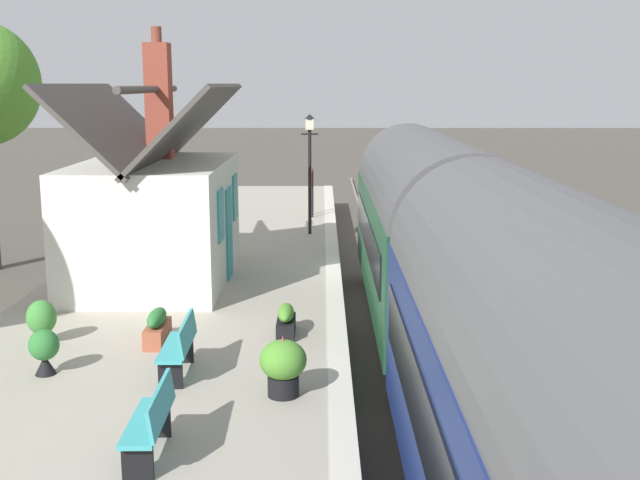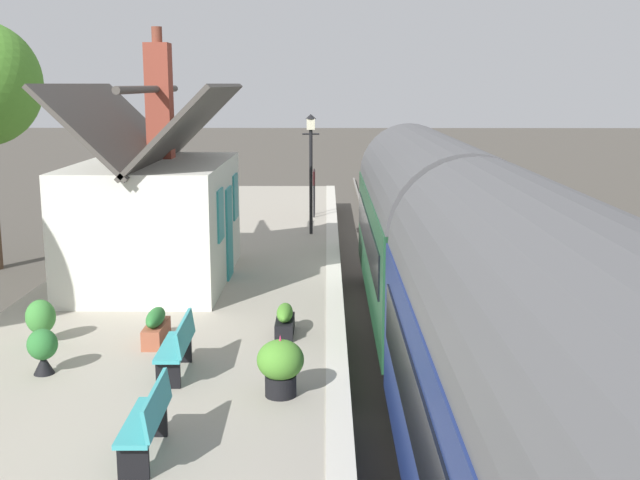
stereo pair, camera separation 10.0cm
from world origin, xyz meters
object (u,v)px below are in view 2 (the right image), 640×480
(planter_bench_left, at_px, (43,349))
(planter_by_door, at_px, (285,320))
(bench_platform_end, at_px, (178,345))
(lamp_post_platform, at_px, (311,151))
(station_sign_board, at_px, (314,181))
(bench_by_lamp, at_px, (148,420))
(planter_corner_building, at_px, (280,365))
(planter_edge_far, at_px, (41,322))
(train, at_px, (467,285))
(planter_under_sign, at_px, (156,327))
(station_building, at_px, (156,214))

(planter_bench_left, bearing_deg, planter_by_door, -61.40)
(bench_platform_end, height_order, planter_by_door, bench_platform_end)
(lamp_post_platform, height_order, station_sign_board, lamp_post_platform)
(bench_by_lamp, xyz_separation_m, planter_corner_building, (1.92, -1.48, -0.00))
(planter_edge_far, xyz_separation_m, station_sign_board, (13.55, -4.53, 0.81))
(bench_platform_end, distance_m, planter_corner_building, 1.83)
(planter_edge_far, bearing_deg, lamp_post_platform, -23.64)
(planter_edge_far, distance_m, lamp_post_platform, 11.40)
(train, distance_m, planter_under_sign, 5.39)
(planter_edge_far, bearing_deg, planter_by_door, -83.15)
(planter_edge_far, relative_size, planter_by_door, 0.85)
(planter_under_sign, height_order, planter_edge_far, planter_edge_far)
(planter_by_door, bearing_deg, planter_edge_far, 96.85)
(station_building, height_order, bench_by_lamp, station_building)
(planter_corner_building, bearing_deg, planter_under_sign, 44.33)
(station_building, bearing_deg, station_sign_board, -21.18)
(planter_edge_far, xyz_separation_m, lamp_post_platform, (10.26, -4.49, 2.12))
(bench_by_lamp, distance_m, lamp_post_platform, 14.76)
(planter_bench_left, bearing_deg, station_sign_board, -14.81)
(bench_platform_end, bearing_deg, bench_by_lamp, -176.94)
(planter_corner_building, bearing_deg, planter_by_door, 1.76)
(planter_bench_left, bearing_deg, planter_under_sign, -43.57)
(station_building, bearing_deg, bench_by_lamp, -168.82)
(planter_under_sign, height_order, planter_bench_left, planter_bench_left)
(bench_platform_end, xyz_separation_m, planter_bench_left, (0.02, 2.11, -0.08))
(lamp_post_platform, xyz_separation_m, station_sign_board, (3.29, -0.04, -1.31))
(planter_edge_far, relative_size, planter_bench_left, 1.08)
(lamp_post_platform, bearing_deg, station_sign_board, -0.71)
(train, distance_m, station_sign_board, 14.68)
(station_building, relative_size, planter_under_sign, 5.86)
(station_building, xyz_separation_m, lamp_post_platform, (5.66, -3.43, 0.96))
(planter_edge_far, distance_m, station_sign_board, 14.31)
(train, distance_m, station_building, 8.24)
(bench_platform_end, height_order, planter_bench_left, bench_platform_end)
(train, relative_size, bench_platform_end, 13.68)
(planter_corner_building, xyz_separation_m, station_sign_board, (15.89, -0.23, 0.71))
(station_building, distance_m, planter_corner_building, 7.73)
(planter_under_sign, xyz_separation_m, lamp_post_platform, (10.24, -2.50, 2.21))
(bench_by_lamp, relative_size, planter_bench_left, 1.95)
(station_sign_board, bearing_deg, station_building, 158.82)
(station_building, distance_m, lamp_post_platform, 6.69)
(bench_by_lamp, distance_m, planter_edge_far, 5.11)
(lamp_post_platform, distance_m, station_sign_board, 3.54)
(planter_edge_far, distance_m, planter_corner_building, 4.89)
(bench_by_lamp, bearing_deg, bench_platform_end, 3.06)
(planter_by_door, bearing_deg, planter_corner_building, -178.24)
(planter_by_door, xyz_separation_m, station_sign_board, (13.05, -0.32, 0.92))
(train, height_order, bench_platform_end, train)
(train, distance_m, bench_platform_end, 4.66)
(planter_by_door, distance_m, planter_bench_left, 4.16)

